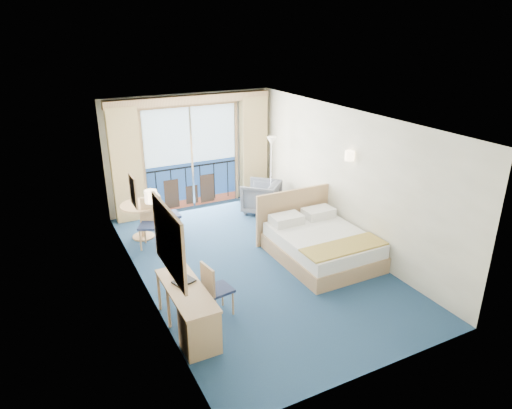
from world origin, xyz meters
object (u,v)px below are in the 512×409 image
bed (320,243)px  floor_lamp (271,155)px  nightstand (301,211)px  armchair (261,197)px  desk (197,322)px  table_chair_b (151,220)px  table_chair_a (164,212)px  desk_chair (214,287)px  round_table (141,212)px

bed → floor_lamp: floor_lamp is taller
nightstand → armchair: size_ratio=0.74×
bed → desk: size_ratio=1.40×
floor_lamp → armchair: bearing=-163.9°
table_chair_b → armchair: bearing=40.4°
bed → floor_lamp: bearing=81.5°
armchair → table_chair_b: table_chair_b is taller
desk → table_chair_a: bearing=80.2°
nightstand → desk_chair: bearing=-142.3°
armchair → table_chair_b: bearing=-33.8°
desk → round_table: (0.19, 3.76, 0.18)m
desk → bed: bearing=24.6°
table_chair_b → bed: bearing=-7.5°
desk → table_chair_a: table_chair_a is taller
desk → desk_chair: desk_chair is taller
nightstand → table_chair_b: table_chair_b is taller
armchair → table_chair_a: 2.44m
nightstand → desk_chair: size_ratio=0.69×
desk_chair → floor_lamp: bearing=-47.9°
bed → table_chair_a: (-2.33, 2.21, 0.26)m
table_chair_a → nightstand: bearing=-102.6°
nightstand → desk: (-3.49, -2.87, 0.07)m
bed → round_table: (-2.75, 2.41, 0.25)m
desk → armchair: bearing=52.1°
table_chair_b → floor_lamp: bearing=40.9°
floor_lamp → desk_chair: 4.54m
round_table → table_chair_b: 0.46m
bed → desk: (-2.94, -1.35, 0.08)m
nightstand → desk: 4.52m
armchair → table_chair_a: table_chair_a is taller
bed → table_chair_a: 3.22m
floor_lamp → table_chair_a: size_ratio=1.77×
armchair → table_chair_b: (-2.76, -0.57, 0.17)m
armchair → desk_chair: desk_chair is taller
armchair → desk: 4.92m
table_chair_a → table_chair_b: (-0.35, -0.25, -0.02)m
nightstand → bed: bearing=-109.9°
round_table → table_chair_b: table_chair_b is taller
table_chair_a → table_chair_b: size_ratio=1.03×
floor_lamp → table_chair_a: 2.85m
table_chair_b → table_chair_a: bearing=64.7°
armchair → desk: bearing=6.5°
round_table → table_chair_b: bearing=-80.3°
bed → desk_chair: bed is taller
bed → nightstand: size_ratio=3.37×
floor_lamp → round_table: size_ratio=2.15×
armchair → floor_lamp: size_ratio=0.46×
floor_lamp → table_chair_b: floor_lamp is taller
desk → round_table: 3.77m
armchair → desk: armchair is taller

